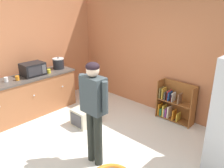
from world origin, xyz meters
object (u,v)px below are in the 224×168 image
Objects in this scene: kitchen_counter at (27,96)px; crock_pot at (58,63)px; pet_carrier at (86,116)px; microwave at (33,69)px; yellow_cup at (49,71)px; orange_cup at (17,78)px; standing_person at (93,106)px; bookshelf at (174,104)px; white_cup at (6,80)px.

kitchen_counter is 1.06m from crock_pot.
microwave is (-1.25, -0.41, 0.86)m from pet_carrier.
yellow_cup is 1.00× the size of orange_cup.
pet_carrier is at bearing 145.49° from standing_person.
yellow_cup is at bearing 164.17° from standing_person.
bookshelf is 3.02× the size of crock_pot.
standing_person is 1.51m from pet_carrier.
bookshelf reaches higher than pet_carrier.
crock_pot is 1.10m from orange_cup.
pet_carrier is 1.15× the size of microwave.
white_cup is at bearing -141.22° from pet_carrier.
standing_person reaches higher than pet_carrier.
pet_carrier is 1.63m from orange_cup.
bookshelf is at bearing 84.39° from standing_person.
pet_carrier is at bearing -131.08° from bookshelf.
crock_pot is at bearing 156.90° from standing_person.
orange_cup is (0.09, -0.20, 0.50)m from kitchen_counter.
yellow_cup is at bearing 81.26° from white_cup.
microwave reaches higher than bookshelf.
orange_cup is (-2.22, -0.11, -0.06)m from standing_person.
orange_cup is at bearing -66.96° from kitchen_counter.
pet_carrier is (-1.04, 0.71, -0.83)m from standing_person.
yellow_cup is (0.14, 0.52, 0.50)m from kitchen_counter.
white_cup is at bearing -113.24° from orange_cup.
microwave is 0.35m from yellow_cup.
microwave reaches higher than yellow_cup.
bookshelf is 2.86m from crock_pot.
crock_pot reaches higher than bookshelf.
white_cup is (-0.14, -0.92, 0.00)m from yellow_cup.
yellow_cup is (0.13, 0.31, -0.09)m from microwave.
microwave reaches higher than pet_carrier.
bookshelf is 8.95× the size of yellow_cup.
white_cup is at bearing -172.50° from standing_person.
bookshelf is at bearing 42.82° from orange_cup.
pet_carrier is 5.81× the size of yellow_cup.
standing_person is 5.94× the size of crock_pot.
standing_person is 3.49× the size of microwave.
microwave is 0.69m from crock_pot.
kitchen_counter is 23.53× the size of white_cup.
standing_person is (-0.21, -2.14, 0.64)m from bookshelf.
white_cup is at bearing -89.38° from crock_pot.
bookshelf is 3.56m from white_cup.
standing_person is at bearing -23.10° from crock_pot.
crock_pot is at bearing 92.41° from microwave.
crock_pot is at bearing 167.88° from pet_carrier.
kitchen_counter is 0.73m from yellow_cup.
kitchen_counter is 4.66× the size of microwave.
crock_pot is at bearing -155.40° from bookshelf.
standing_person is at bearing -2.42° from kitchen_counter.
white_cup is (0.01, -1.29, -0.08)m from crock_pot.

